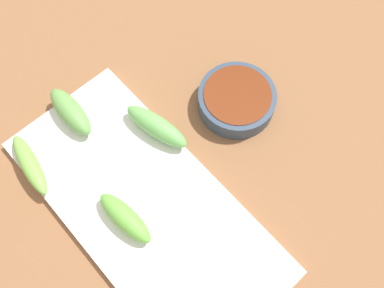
# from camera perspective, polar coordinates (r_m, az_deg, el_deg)

# --- Properties ---
(tabletop) EXTENTS (2.10, 2.10, 0.02)m
(tabletop) POSITION_cam_1_polar(r_m,az_deg,el_deg) (0.59, -3.36, -2.86)
(tabletop) COLOR brown
(tabletop) RESTS_ON ground
(sauce_bowl) EXTENTS (0.11, 0.11, 0.03)m
(sauce_bowl) POSITION_cam_1_polar(r_m,az_deg,el_deg) (0.61, 5.78, 6.27)
(sauce_bowl) COLOR #314257
(sauce_bowl) RESTS_ON tabletop
(serving_plate) EXTENTS (0.18, 0.39, 0.01)m
(serving_plate) POSITION_cam_1_polar(r_m,az_deg,el_deg) (0.56, -6.29, -8.27)
(serving_plate) COLOR white
(serving_plate) RESTS_ON tabletop
(broccoli_stalk_0) EXTENTS (0.04, 0.10, 0.02)m
(broccoli_stalk_0) POSITION_cam_1_polar(r_m,az_deg,el_deg) (0.59, -21.08, -2.61)
(broccoli_stalk_0) COLOR #7AB84B
(broccoli_stalk_0) RESTS_ON serving_plate
(broccoli_stalk_1) EXTENTS (0.05, 0.10, 0.03)m
(broccoli_stalk_1) POSITION_cam_1_polar(r_m,az_deg,el_deg) (0.57, -4.83, 2.39)
(broccoli_stalk_1) COLOR #6DB85B
(broccoli_stalk_1) RESTS_ON serving_plate
(broccoli_stalk_2) EXTENTS (0.03, 0.09, 0.03)m
(broccoli_stalk_2) POSITION_cam_1_polar(r_m,az_deg,el_deg) (0.54, -9.03, -9.85)
(broccoli_stalk_2) COLOR #6AB944
(broccoli_stalk_2) RESTS_ON serving_plate
(broccoli_stalk_3) EXTENTS (0.03, 0.09, 0.03)m
(broccoli_stalk_3) POSITION_cam_1_polar(r_m,az_deg,el_deg) (0.60, -16.11, 4.22)
(broccoli_stalk_3) COLOR #68A34F
(broccoli_stalk_3) RESTS_ON serving_plate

